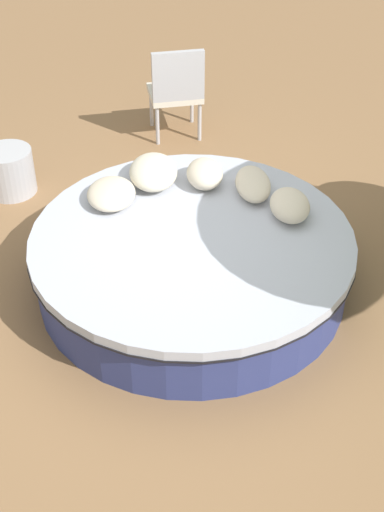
# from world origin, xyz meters

# --- Properties ---
(ground_plane) EXTENTS (16.00, 16.00, 0.00)m
(ground_plane) POSITION_xyz_m (0.00, 0.00, 0.00)
(ground_plane) COLOR olive
(round_bed) EXTENTS (2.45, 2.45, 0.48)m
(round_bed) POSITION_xyz_m (0.00, 0.00, 0.25)
(round_bed) COLOR navy
(round_bed) RESTS_ON ground_plane
(throw_pillow_0) EXTENTS (0.43, 0.30, 0.19)m
(throw_pillow_0) POSITION_xyz_m (-0.22, 0.76, 0.58)
(throw_pillow_0) COLOR beige
(throw_pillow_0) RESTS_ON round_bed
(throw_pillow_1) EXTENTS (0.52, 0.28, 0.16)m
(throw_pillow_1) POSITION_xyz_m (-0.57, 0.52, 0.56)
(throw_pillow_1) COLOR beige
(throw_pillow_1) RESTS_ON round_bed
(throw_pillow_2) EXTENTS (0.40, 0.30, 0.20)m
(throw_pillow_2) POSITION_xyz_m (-0.71, 0.14, 0.58)
(throw_pillow_2) COLOR beige
(throw_pillow_2) RESTS_ON round_bed
(throw_pillow_3) EXTENTS (0.54, 0.39, 0.20)m
(throw_pillow_3) POSITION_xyz_m (-0.77, -0.28, 0.58)
(throw_pillow_3) COLOR beige
(throw_pillow_3) RESTS_ON round_bed
(throw_pillow_4) EXTENTS (0.48, 0.38, 0.15)m
(throw_pillow_4) POSITION_xyz_m (-0.50, -0.61, 0.55)
(throw_pillow_4) COLOR beige
(throw_pillow_4) RESTS_ON round_bed
(patio_chair) EXTENTS (0.57, 0.58, 0.98)m
(patio_chair) POSITION_xyz_m (-2.44, -0.02, 0.56)
(patio_chair) COLOR #B7B7BC
(patio_chair) RESTS_ON ground_plane
(side_table) EXTENTS (0.46, 0.46, 0.43)m
(side_table) POSITION_xyz_m (-1.46, -1.61, 0.21)
(side_table) COLOR #B7B7BC
(side_table) RESTS_ON ground_plane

